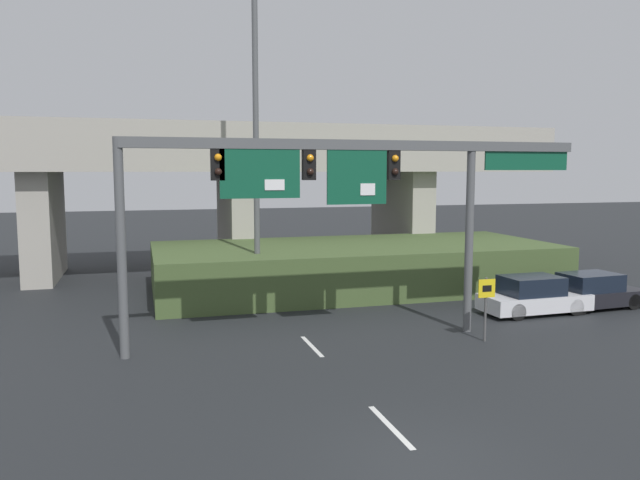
% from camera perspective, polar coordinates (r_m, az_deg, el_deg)
% --- Properties ---
extents(ground_plane, '(160.00, 160.00, 0.00)m').
position_cam_1_polar(ground_plane, '(12.96, 9.32, -19.14)').
color(ground_plane, black).
extents(lane_markings, '(0.14, 34.88, 0.01)m').
position_cam_1_polar(lane_markings, '(23.14, -2.89, -7.53)').
color(lane_markings, silver).
rests_on(lane_markings, ground).
extents(signal_gantry, '(15.34, 0.44, 6.53)m').
position_cam_1_polar(signal_gantry, '(19.93, 2.07, 5.54)').
color(signal_gantry, '#515456').
rests_on(signal_gantry, ground).
extents(speed_limit_sign, '(0.60, 0.11, 2.11)m').
position_cam_1_polar(speed_limit_sign, '(21.03, 14.94, -5.30)').
color(speed_limit_sign, '#4C4C4C').
rests_on(speed_limit_sign, ground).
extents(highway_light_pole_near, '(0.70, 0.36, 16.47)m').
position_cam_1_polar(highway_light_pole_near, '(26.29, -5.92, 13.02)').
color(highway_light_pole_near, '#515456').
rests_on(highway_light_pole_near, ground).
extents(overpass_bridge, '(34.97, 7.96, 7.95)m').
position_cam_1_polar(overpass_bridge, '(34.80, -7.69, 6.09)').
color(overpass_bridge, '#A39E93').
rests_on(overpass_bridge, ground).
extents(grass_embankment, '(18.62, 8.03, 2.08)m').
position_cam_1_polar(grass_embankment, '(29.63, 3.26, -2.41)').
color(grass_embankment, '#42562D').
rests_on(grass_embankment, ground).
extents(parked_sedan_near_right, '(4.26, 1.87, 1.48)m').
position_cam_1_polar(parked_sedan_near_right, '(25.74, 18.91, -4.90)').
color(parked_sedan_near_right, silver).
rests_on(parked_sedan_near_right, ground).
extents(parked_sedan_mid_right, '(4.36, 2.03, 1.43)m').
position_cam_1_polar(parked_sedan_mid_right, '(27.62, 23.60, -4.38)').
color(parked_sedan_mid_right, black).
rests_on(parked_sedan_mid_right, ground).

